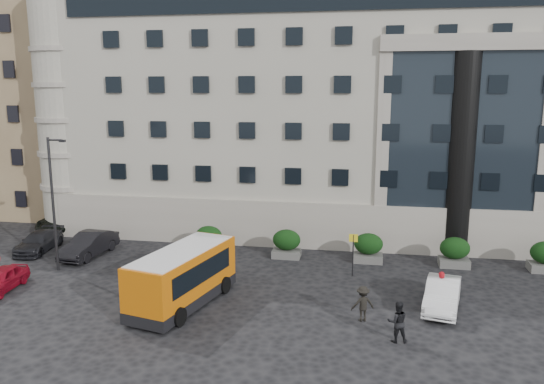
{
  "coord_description": "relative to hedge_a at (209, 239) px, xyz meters",
  "views": [
    {
      "loc": [
        5.95,
        -24.74,
        10.76
      ],
      "look_at": [
        0.88,
        4.18,
        5.0
      ],
      "focal_mm": 35.0,
      "sensor_mm": 36.0,
      "label": 1
    }
  ],
  "objects": [
    {
      "name": "pedestrian_b",
      "position": [
        11.6,
        -10.7,
        -0.01
      ],
      "size": [
        0.99,
        0.83,
        1.83
      ],
      "primitive_type": "imported",
      "rotation": [
        0.0,
        0.0,
        3.3
      ],
      "color": "black",
      "rests_on": "ground"
    },
    {
      "name": "street_lamp",
      "position": [
        -7.94,
        -4.8,
        3.44
      ],
      "size": [
        1.16,
        0.18,
        8.0
      ],
      "color": "#262628",
      "rests_on": "ground"
    },
    {
      "name": "apartment_near",
      "position": [
        -20.0,
        12.2,
        9.07
      ],
      "size": [
        14.0,
        14.0,
        20.0
      ],
      "primitive_type": "cube",
      "color": "#82694B",
      "rests_on": "ground"
    },
    {
      "name": "parked_car_b",
      "position": [
        -7.5,
        -1.95,
        -0.16
      ],
      "size": [
        2.1,
        4.84,
        1.55
      ],
      "primitive_type": "imported",
      "rotation": [
        0.0,
        0.0,
        -0.1
      ],
      "color": "black",
      "rests_on": "ground"
    },
    {
      "name": "parked_car_a",
      "position": [
        -9.15,
        -8.33,
        -0.3
      ],
      "size": [
        1.77,
        3.79,
        1.26
      ],
      "primitive_type": "imported",
      "rotation": [
        0.0,
        0.0,
        0.08
      ],
      "color": "maroon",
      "rests_on": "ground"
    },
    {
      "name": "bus_stop_sign",
      "position": [
        9.5,
        -2.8,
        0.8
      ],
      "size": [
        0.5,
        0.08,
        2.52
      ],
      "color": "#262628",
      "rests_on": "ground"
    },
    {
      "name": "civic_building",
      "position": [
        10.0,
        14.2,
        8.07
      ],
      "size": [
        44.0,
        24.0,
        18.0
      ],
      "primitive_type": "cube",
      "color": "#9F9B8C",
      "rests_on": "ground"
    },
    {
      "name": "hedge_b",
      "position": [
        5.2,
        0.0,
        0.0
      ],
      "size": [
        1.8,
        1.26,
        1.84
      ],
      "color": "#51504E",
      "rests_on": "ground"
    },
    {
      "name": "hedge_c",
      "position": [
        10.4,
        0.0,
        0.0
      ],
      "size": [
        1.8,
        1.26,
        1.84
      ],
      "color": "#51504E",
      "rests_on": "ground"
    },
    {
      "name": "ground",
      "position": [
        4.0,
        -7.8,
        -0.93
      ],
      "size": [
        120.0,
        120.0,
        0.0
      ],
      "primitive_type": "plane",
      "color": "black",
      "rests_on": "ground"
    },
    {
      "name": "hedge_d",
      "position": [
        15.6,
        0.0,
        0.0
      ],
      "size": [
        1.8,
        1.26,
        1.84
      ],
      "color": "#51504E",
      "rests_on": "ground"
    },
    {
      "name": "entrance_column",
      "position": [
        16.0,
        2.5,
        5.57
      ],
      "size": [
        1.8,
        1.8,
        13.0
      ],
      "primitive_type": "cylinder",
      "color": "black",
      "rests_on": "ground"
    },
    {
      "name": "hedge_a",
      "position": [
        0.0,
        0.0,
        0.0
      ],
      "size": [
        1.8,
        1.26,
        1.84
      ],
      "color": "#51504E",
      "rests_on": "ground"
    },
    {
      "name": "parked_car_d",
      "position": [
        -12.98,
        4.13,
        -0.15
      ],
      "size": [
        3.29,
        5.87,
        1.55
      ],
      "primitive_type": "imported",
      "rotation": [
        0.0,
        0.0,
        0.13
      ],
      "color": "black",
      "rests_on": "ground"
    },
    {
      "name": "pedestrian_c",
      "position": [
        10.12,
        -8.84,
        -0.07
      ],
      "size": [
        1.26,
        0.99,
        1.71
      ],
      "primitive_type": "imported",
      "rotation": [
        0.0,
        0.0,
        3.51
      ],
      "color": "black",
      "rests_on": "ground"
    },
    {
      "name": "minibus",
      "position": [
        1.2,
        -8.48,
        0.65
      ],
      "size": [
        3.92,
        7.24,
        2.87
      ],
      "rotation": [
        0.0,
        0.0,
        -0.24
      ],
      "color": "#C75F09",
      "rests_on": "ground"
    },
    {
      "name": "white_taxi",
      "position": [
        14.0,
        -6.7,
        -0.19
      ],
      "size": [
        2.44,
        4.69,
        1.47
      ],
      "primitive_type": "imported",
      "rotation": [
        0.0,
        0.0,
        -0.21
      ],
      "color": "white",
      "rests_on": "ground"
    },
    {
      "name": "red_truck",
      "position": [
        -13.57,
        9.11,
        0.52
      ],
      "size": [
        3.16,
        5.56,
        2.83
      ],
      "rotation": [
        0.0,
        0.0,
        0.17
      ],
      "color": "maroon",
      "rests_on": "ground"
    },
    {
      "name": "pedestrian_a",
      "position": [
        13.94,
        -6.42,
        -0.02
      ],
      "size": [
        0.75,
        0.59,
        1.82
      ],
      "primitive_type": "imported",
      "rotation": [
        0.0,
        0.0,
        2.89
      ],
      "color": "#A11017",
      "rests_on": "ground"
    },
    {
      "name": "apartment_far",
      "position": [
        -23.0,
        30.2,
        10.07
      ],
      "size": [
        13.0,
        13.0,
        22.0
      ],
      "primitive_type": "cube",
      "color": "brown",
      "rests_on": "ground"
    },
    {
      "name": "parked_car_c",
      "position": [
        -11.38,
        -1.55,
        -0.28
      ],
      "size": [
        2.21,
        4.59,
        1.29
      ],
      "primitive_type": "imported",
      "rotation": [
        0.0,
        0.0,
        0.09
      ],
      "color": "black",
      "rests_on": "ground"
    }
  ]
}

